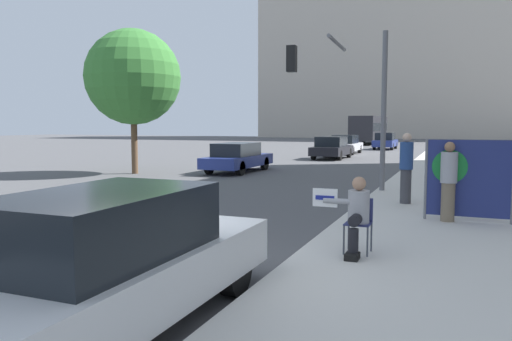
% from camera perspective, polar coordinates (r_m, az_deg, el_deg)
% --- Properties ---
extents(ground_plane, '(160.00, 160.00, 0.00)m').
position_cam_1_polar(ground_plane, '(7.27, -15.14, -12.65)').
color(ground_plane, '#4F4F51').
extents(sidewalk_curb, '(4.40, 90.00, 0.17)m').
position_cam_1_polar(sidewalk_curb, '(20.59, 21.52, -1.03)').
color(sidewalk_curb, beige).
rests_on(sidewalk_curb, ground_plane).
extents(building_backdrop_far, '(52.00, 12.00, 35.43)m').
position_cam_1_polar(building_backdrop_far, '(87.84, 18.35, 15.19)').
color(building_backdrop_far, '#BCB2A3').
rests_on(building_backdrop_far, ground_plane).
extents(seated_protester, '(0.93, 0.77, 1.23)m').
position_cam_1_polar(seated_protester, '(8.06, 11.39, -4.74)').
color(seated_protester, '#474C56').
rests_on(seated_protester, sidewalk_curb).
extents(jogger_on_sidewalk, '(0.34, 0.34, 1.69)m').
position_cam_1_polar(jogger_on_sidewalk, '(11.28, 21.15, -1.13)').
color(jogger_on_sidewalk, '#756651').
rests_on(jogger_on_sidewalk, sidewalk_curb).
extents(pedestrian_behind, '(0.34, 0.34, 1.83)m').
position_cam_1_polar(pedestrian_behind, '(13.48, 16.79, 0.34)').
color(pedestrian_behind, '#424247').
rests_on(pedestrian_behind, sidewalk_curb).
extents(protest_banner, '(1.76, 0.06, 1.73)m').
position_cam_1_polar(protest_banner, '(11.40, 23.02, -0.85)').
color(protest_banner, slate).
rests_on(protest_banner, sidewalk_curb).
extents(traffic_light_pole, '(3.17, 2.94, 4.89)m').
position_cam_1_polar(traffic_light_pole, '(16.14, 10.13, 9.79)').
color(traffic_light_pole, slate).
rests_on(traffic_light_pole, sidewalk_curb).
extents(parked_car_curbside, '(1.71, 4.69, 1.53)m').
position_cam_1_polar(parked_car_curbside, '(5.59, -16.19, -10.06)').
color(parked_car_curbside, white).
rests_on(parked_car_curbside, ground_plane).
extents(car_on_road_nearest, '(1.75, 4.71, 1.36)m').
position_cam_1_polar(car_on_road_nearest, '(23.24, -2.13, 1.52)').
color(car_on_road_nearest, navy).
rests_on(car_on_road_nearest, ground_plane).
extents(car_on_road_midblock, '(1.87, 4.59, 1.44)m').
position_cam_1_polar(car_on_road_midblock, '(32.60, 8.65, 2.60)').
color(car_on_road_midblock, black).
rests_on(car_on_road_midblock, ground_plane).
extents(car_on_road_distant, '(1.79, 4.72, 1.42)m').
position_cam_1_polar(car_on_road_distant, '(38.26, 10.19, 2.95)').
color(car_on_road_distant, silver).
rests_on(car_on_road_distant, ground_plane).
extents(car_on_road_far_lane, '(1.71, 4.44, 1.48)m').
position_cam_1_polar(car_on_road_far_lane, '(45.90, 14.55, 3.27)').
color(car_on_road_far_lane, navy).
rests_on(car_on_road_far_lane, ground_plane).
extents(city_bus_on_road, '(2.60, 10.93, 3.11)m').
position_cam_1_polar(city_bus_on_road, '(58.26, 12.80, 4.75)').
color(city_bus_on_road, '#232328').
rests_on(city_bus_on_road, ground_plane).
extents(street_tree_near_curb, '(4.22, 4.22, 6.42)m').
position_cam_1_polar(street_tree_near_curb, '(23.17, -13.89, 10.30)').
color(street_tree_near_curb, brown).
rests_on(street_tree_near_curb, ground_plane).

